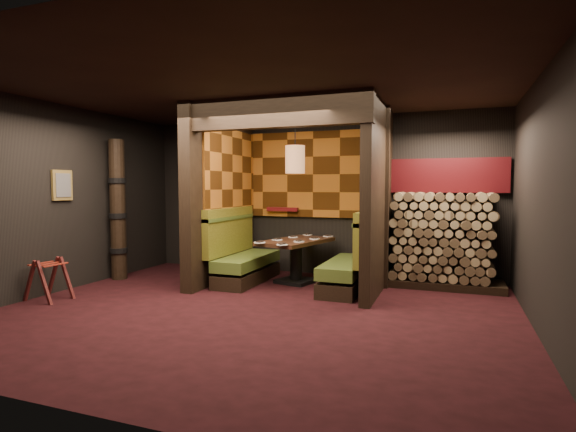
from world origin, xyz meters
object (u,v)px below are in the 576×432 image
Objects in this scene: booth_bench_left at (242,258)px; booth_bench_right at (352,264)px; totem_column at (118,211)px; pendant_lamp at (295,159)px; luggage_rack at (49,278)px; firewood_stack at (447,240)px; dining_table at (296,254)px.

booth_bench_left is 1.89m from booth_bench_right.
totem_column reaches higher than booth_bench_right.
pendant_lamp reaches higher than luggage_rack.
firewood_stack reaches higher than booth_bench_left.
pendant_lamp is at bearing 170.50° from booth_bench_right.
firewood_stack is (5.25, 2.77, 0.44)m from luggage_rack.
booth_bench_right is 1.06× the size of dining_table.
dining_table is at bearing 167.73° from booth_bench_right.
booth_bench_right is 1.54× the size of pendant_lamp.
dining_table is 1.56m from pendant_lamp.
dining_table is 0.87× the size of firewood_stack.
dining_table is 3.16m from totem_column.
luggage_rack is 0.36× the size of firewood_stack.
pendant_lamp is 1.65× the size of luggage_rack.
totem_column is at bearing -172.14° from booth_bench_right.
luggage_rack is at bearing -152.08° from booth_bench_right.
firewood_stack is (3.25, 0.70, 0.35)m from booth_bench_left.
booth_bench_left reaches higher than dining_table.
dining_table is (0.89, 0.22, 0.09)m from booth_bench_left.
booth_bench_right is at bearing 7.86° from totem_column.
booth_bench_right is at bearing -12.27° from dining_table.
firewood_stack reaches higher than booth_bench_right.
booth_bench_left is at bearing 14.75° from totem_column.
dining_table is 1.45× the size of pendant_lamp.
luggage_rack is (-3.90, -2.07, -0.09)m from booth_bench_right.
luggage_rack is 5.96m from firewood_stack.
pendant_lamp is 2.74m from firewood_stack.
totem_column is 1.39× the size of firewood_stack.
luggage_rack is 1.75m from totem_column.
booth_bench_left is 2.88m from luggage_rack.
booth_bench_left is 1.06× the size of dining_table.
luggage_rack is at bearing -141.80° from dining_table.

